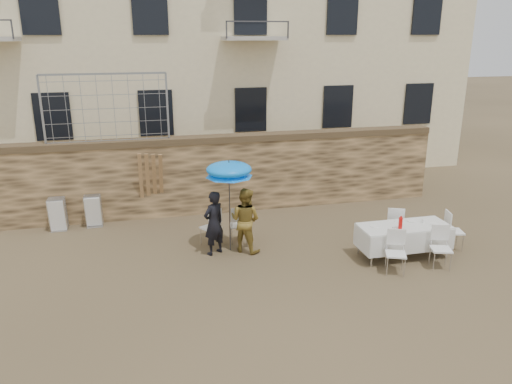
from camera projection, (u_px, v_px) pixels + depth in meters
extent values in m
plane|color=brown|center=(262.00, 291.00, 10.15)|extent=(80.00, 80.00, 0.00)
cube|color=olive|center=(220.00, 174.00, 14.44)|extent=(13.00, 0.50, 2.20)
imported|color=black|center=(214.00, 223.00, 11.63)|extent=(0.68, 0.61, 1.55)
imported|color=gold|center=(245.00, 220.00, 11.79)|extent=(0.96, 0.95, 1.57)
cylinder|color=#3F3F44|center=(230.00, 214.00, 11.77)|extent=(0.03, 0.03, 1.85)
cone|color=#0B82FF|center=(229.00, 172.00, 11.45)|extent=(1.10, 1.10, 0.22)
cube|color=silver|center=(405.00, 226.00, 11.50)|extent=(2.10, 0.85, 0.05)
cylinder|color=silver|center=(372.00, 252.00, 11.08)|extent=(0.04, 0.04, 0.74)
cylinder|color=silver|center=(448.00, 244.00, 11.50)|extent=(0.04, 0.04, 0.74)
cylinder|color=silver|center=(359.00, 240.00, 11.72)|extent=(0.04, 0.04, 0.74)
cylinder|color=silver|center=(431.00, 232.00, 12.14)|extent=(0.04, 0.04, 0.74)
cylinder|color=red|center=(401.00, 223.00, 11.26)|extent=(0.09, 0.09, 0.26)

